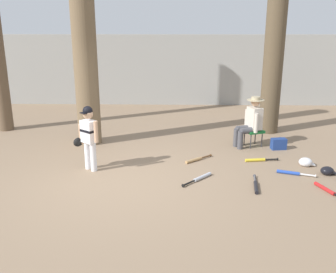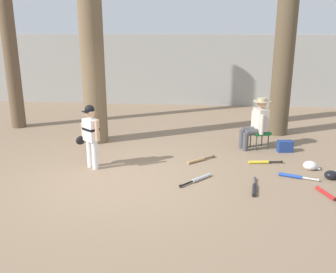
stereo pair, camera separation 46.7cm
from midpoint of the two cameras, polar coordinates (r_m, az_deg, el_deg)
ground_plane at (r=6.97m, az=-5.37°, el=-6.80°), size 60.00×60.00×0.00m
concrete_back_wall at (r=13.67m, az=0.18°, el=10.27°), size 18.00×0.36×2.50m
tree_near_player at (r=8.99m, az=-10.30°, el=15.31°), size 0.87×0.87×6.08m
tree_behind_spectator at (r=10.07m, az=18.79°, el=12.03°), size 0.82×0.82×5.04m
young_ballplayer at (r=7.42m, az=-10.17°, el=0.58°), size 0.59×0.41×1.31m
folding_stool at (r=8.97m, az=15.45°, el=0.49°), size 0.51×0.51×0.41m
seated_spectator at (r=8.85m, az=15.03°, el=2.17°), size 0.68×0.54×1.20m
handbag_beside_stool at (r=8.93m, az=19.08°, el=-1.46°), size 0.36×0.23×0.26m
tree_far_left at (r=11.01m, az=-22.66°, el=17.46°), size 0.56×0.56×6.88m
bat_black_composite at (r=6.76m, az=15.15°, el=-7.79°), size 0.17×0.77×0.07m
bat_blue_youth at (r=7.51m, az=20.53°, el=-5.79°), size 0.70×0.30×0.07m
bat_wood_tan at (r=7.90m, az=6.37°, el=-3.69°), size 0.60×0.52×0.07m
bat_yellow_trainer at (r=8.05m, az=15.83°, el=-3.84°), size 0.72×0.16×0.07m
bat_aluminum_silver at (r=6.98m, az=6.76°, el=-6.53°), size 0.58×0.63×0.07m
bat_red_barrel at (r=6.96m, az=25.29°, el=-8.17°), size 0.33×0.80×0.07m
batting_helmet_black at (r=7.73m, az=25.54°, el=-5.44°), size 0.30×0.23×0.17m
batting_helmet_white at (r=8.05m, az=22.69°, el=-4.19°), size 0.32×0.25×0.19m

